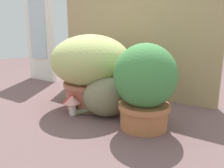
% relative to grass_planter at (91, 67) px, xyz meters
% --- Properties ---
extents(ground_plane, '(6.00, 6.00, 0.00)m').
position_rel_grass_planter_xyz_m(ground_plane, '(0.04, -0.14, -0.25)').
color(ground_plane, brown).
extents(cardboard_backdrop, '(1.23, 0.03, 0.75)m').
position_rel_grass_planter_xyz_m(cardboard_backdrop, '(0.06, 0.38, 0.13)').
color(cardboard_backdrop, tan).
rests_on(cardboard_backdrop, ground).
extents(window_panel_white, '(0.35, 0.05, 0.94)m').
position_rel_grass_planter_xyz_m(window_panel_white, '(-0.92, 0.35, 0.23)').
color(window_panel_white, white).
rests_on(window_panel_white, ground).
extents(grass_planter, '(0.48, 0.48, 0.44)m').
position_rel_grass_planter_xyz_m(grass_planter, '(0.00, 0.00, 0.00)').
color(grass_planter, '#AF624A').
rests_on(grass_planter, ground).
extents(leafy_planter, '(0.30, 0.30, 0.41)m').
position_rel_grass_planter_xyz_m(leafy_planter, '(0.42, -0.11, -0.03)').
color(leafy_planter, '#B1693F').
rests_on(leafy_planter, ground).
extents(cat, '(0.36, 0.30, 0.32)m').
position_rel_grass_planter_xyz_m(cat, '(0.20, -0.08, -0.12)').
color(cat, '#7B7858').
rests_on(cat, ground).
extents(mushroom_ornament_pink, '(0.09, 0.09, 0.11)m').
position_rel_grass_planter_xyz_m(mushroom_ornament_pink, '(0.02, -0.19, -0.17)').
color(mushroom_ornament_pink, silver).
rests_on(mushroom_ornament_pink, ground).
extents(mushroom_ornament_red, '(0.09, 0.09, 0.11)m').
position_rel_grass_planter_xyz_m(mushroom_ornament_red, '(-0.00, -0.18, -0.16)').
color(mushroom_ornament_red, silver).
rests_on(mushroom_ornament_red, ground).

